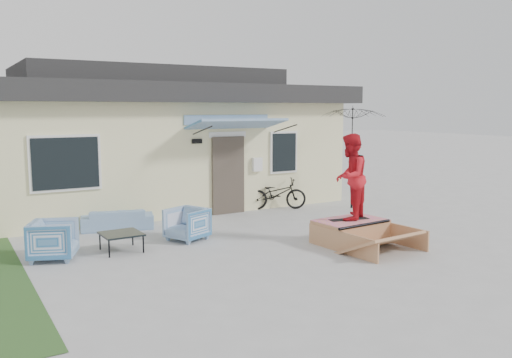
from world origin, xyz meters
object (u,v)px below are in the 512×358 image
armchair_left (53,238)px  coffee_table (121,242)px  skate_ramp (350,231)px  skater (350,175)px  patio_umbrella (353,147)px  bicycle (277,190)px  armchair_right (187,222)px  loveseat (117,216)px  skateboard (349,219)px

armchair_left → coffee_table: size_ratio=1.10×
skate_ramp → skater: (-0.00, 0.05, 1.21)m
patio_umbrella → skater: size_ratio=1.21×
coffee_table → bicycle: (5.12, 2.19, 0.35)m
armchair_right → coffee_table: (-1.50, -0.17, -0.20)m
armchair_right → bicycle: (3.62, 2.02, 0.15)m
loveseat → armchair_left: 2.61m
armchair_left → bicycle: (6.39, 2.12, 0.12)m
skate_ramp → skater: size_ratio=1.06×
skateboard → loveseat: bearing=146.7°
patio_umbrella → skate_ramp: (-2.65, -3.05, -1.51)m
coffee_table → patio_umbrella: size_ratio=0.35×
armchair_left → bicycle: 6.73m
skateboard → coffee_table: bearing=168.7°
bicycle → armchair_right: bearing=142.9°
loveseat → skater: 5.53m
loveseat → armchair_right: size_ratio=2.11×
patio_umbrella → armchair_left: bearing=-172.0°
armchair_left → skateboard: armchair_left is taller
patio_umbrella → skateboard: (-2.66, -3.00, -1.24)m
bicycle → skater: bearing=-166.4°
armchair_left → skate_ramp: 5.99m
bicycle → skateboard: size_ratio=1.92×
bicycle → patio_umbrella: bearing=-92.1°
loveseat → skater: size_ratio=0.91×
armchair_left → loveseat: bearing=-20.3°
loveseat → skateboard: loveseat is taller
armchair_left → patio_umbrella: 8.53m
skate_ramp → skateboard: (-0.00, 0.05, 0.27)m
skate_ramp → skater: bearing=90.0°
armchair_right → patio_umbrella: patio_umbrella is taller
armchair_right → skater: (2.92, -1.92, 1.06)m
loveseat → skate_ramp: 5.45m
armchair_right → skate_ramp: bearing=32.1°
coffee_table → skate_ramp: 4.77m
skater → coffee_table: bearing=-55.3°
armchair_left → skateboard: bearing=-85.4°
armchair_right → armchair_left: bearing=-111.8°
armchair_right → bicycle: bearing=95.2°
bicycle → patio_umbrella: (1.95, -0.94, 1.21)m
patio_umbrella → armchair_right: bearing=-169.1°
armchair_left → patio_umbrella: bearing=-59.6°
skateboard → armchair_right: bearing=157.0°
bicycle → coffee_table: bearing=136.9°
coffee_table → patio_umbrella: (7.07, 1.25, 1.56)m
coffee_table → skate_ramp: (4.42, -1.80, 0.05)m
armchair_right → skateboard: armchair_right is taller
loveseat → skateboard: 5.42m
skateboard → skater: skater is taller
patio_umbrella → skater: (-2.66, -3.00, -0.30)m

